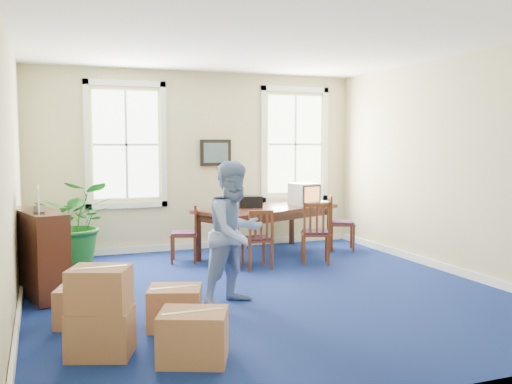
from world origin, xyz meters
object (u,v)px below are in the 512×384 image
object	(u,v)px
chair_near_left	(257,239)
conference_table	(267,231)
potted_plant	(77,222)
man	(235,233)
credenza	(39,253)
crt_tv	(304,194)
cardboard_boxes	(123,304)

from	to	relation	value
chair_near_left	conference_table	bearing A→B (deg)	-119.41
chair_near_left	potted_plant	xyz separation A→B (m)	(-2.57, 1.32, 0.21)
man	credenza	bearing A→B (deg)	125.98
crt_tv	chair_near_left	distance (m)	1.62
crt_tv	man	distance (m)	3.41
conference_table	chair_near_left	xyz separation A→B (m)	(-0.50, -0.84, 0.04)
man	potted_plant	bearing A→B (deg)	93.42
cardboard_boxes	man	bearing A→B (deg)	35.80
crt_tv	credenza	bearing A→B (deg)	-176.61
crt_tv	cardboard_boxes	distance (m)	5.21
man	crt_tv	bearing A→B (deg)	25.70
credenza	potted_plant	xyz separation A→B (m)	(0.58, 1.81, 0.13)
conference_table	potted_plant	size ratio (longest dim) A/B	1.84
crt_tv	cardboard_boxes	size ratio (longest dim) A/B	0.31
conference_table	man	distance (m)	2.98
man	cardboard_boxes	bearing A→B (deg)	-168.86
conference_table	potted_plant	world-z (taller)	potted_plant
crt_tv	credenza	world-z (taller)	crt_tv
credenza	conference_table	bearing A→B (deg)	4.73
credenza	cardboard_boxes	bearing A→B (deg)	-87.48
potted_plant	credenza	bearing A→B (deg)	-107.73
credenza	cardboard_boxes	xyz separation A→B (m)	(0.73, -2.30, -0.11)
chair_near_left	cardboard_boxes	distance (m)	3.68
crt_tv	potted_plant	xyz separation A→B (m)	(-3.80, 0.43, -0.36)
crt_tv	man	size ratio (longest dim) A/B	0.27
conference_table	man	size ratio (longest dim) A/B	1.43
crt_tv	potted_plant	bearing A→B (deg)	159.43
chair_near_left	potted_plant	bearing A→B (deg)	-25.72
potted_plant	cardboard_boxes	bearing A→B (deg)	-87.82
conference_table	cardboard_boxes	distance (m)	4.65
potted_plant	chair_near_left	bearing A→B (deg)	-27.27
potted_plant	crt_tv	bearing A→B (deg)	-6.46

